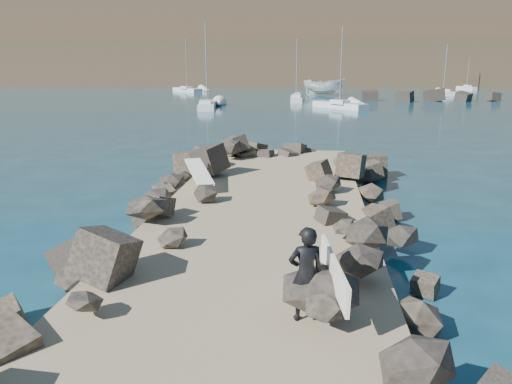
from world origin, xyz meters
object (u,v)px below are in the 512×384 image
(boat_imported, at_px, (324,87))
(surfer_with_board, at_px, (310,274))
(sailboat_c, at_px, (340,105))
(surfboard_resting, at_px, (199,175))

(boat_imported, bearing_deg, surfer_with_board, -164.00)
(boat_imported, height_order, sailboat_c, sailboat_c)
(boat_imported, distance_m, sailboat_c, 24.48)
(boat_imported, relative_size, sailboat_c, 0.77)
(surfboard_resting, distance_m, boat_imported, 64.54)
(surfboard_resting, height_order, surfer_with_board, surfer_with_board)
(surfer_with_board, height_order, sailboat_c, sailboat_c)
(surfboard_resting, height_order, boat_imported, boat_imported)
(sailboat_c, bearing_deg, boat_imported, 93.02)
(surfboard_resting, relative_size, surfer_with_board, 1.14)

